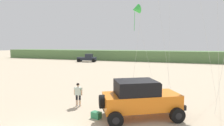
# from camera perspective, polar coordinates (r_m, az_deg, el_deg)

# --- Properties ---
(dune_ridge) EXTENTS (90.00, 6.26, 2.65)m
(dune_ridge) POSITION_cam_1_polar(r_m,az_deg,el_deg) (50.20, 12.34, 2.13)
(dune_ridge) COLOR #567A47
(dune_ridge) RESTS_ON ground_plane
(jeep) EXTENTS (4.99, 4.18, 2.26)m
(jeep) POSITION_cam_1_polar(r_m,az_deg,el_deg) (11.33, 8.50, -10.46)
(jeep) COLOR orange
(jeep) RESTS_ON ground_plane
(person_watching) EXTENTS (0.62, 0.35, 1.67)m
(person_watching) POSITION_cam_1_polar(r_m,az_deg,el_deg) (13.50, -10.22, -8.99)
(person_watching) COLOR #DBB28E
(person_watching) RESTS_ON ground_plane
(cooler_box) EXTENTS (0.63, 0.49, 0.38)m
(cooler_box) POSITION_cam_1_polar(r_m,az_deg,el_deg) (11.52, -4.80, -15.43)
(cooler_box) COLOR #2D7F51
(cooler_box) RESTS_ON ground_plane
(distant_pickup) EXTENTS (4.89, 3.20, 1.98)m
(distant_pickup) POSITION_cam_1_polar(r_m,az_deg,el_deg) (47.05, -7.46, 1.51)
(distant_pickup) COLOR #1E232D
(distant_pickup) RESTS_ON ground_plane
(kite_purple_stunt) EXTENTS (3.03, 2.32, 9.00)m
(kite_purple_stunt) POSITION_cam_1_polar(r_m,az_deg,el_deg) (22.50, 7.25, 15.81)
(kite_purple_stunt) COLOR green
(kite_purple_stunt) RESTS_ON ground_plane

